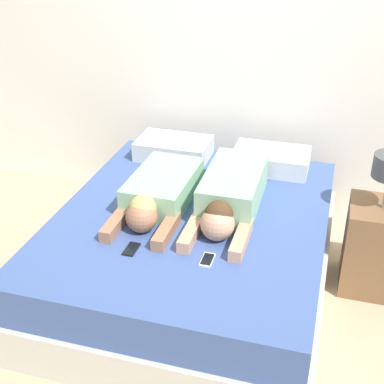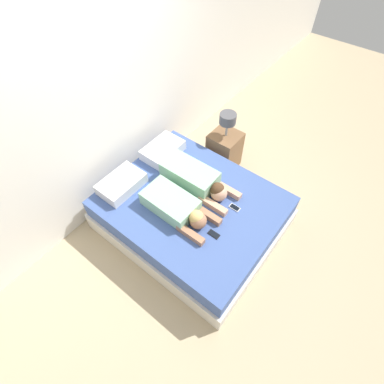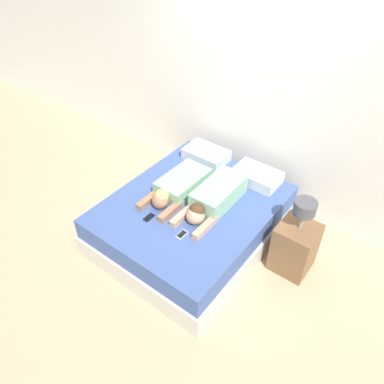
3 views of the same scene
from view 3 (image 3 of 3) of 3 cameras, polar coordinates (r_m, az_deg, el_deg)
The scene contains 10 objects.
ground_plane at distance 4.37m, azimuth 0.00°, elevation -6.62°, with size 12.00×12.00×0.00m, color tan.
wall_back at distance 4.38m, azimuth 9.34°, elevation 14.15°, with size 12.00×0.06×2.60m.
bed at distance 4.19m, azimuth 0.00°, elevation -4.28°, with size 1.64×1.97×0.51m.
pillow_head_left at distance 4.62m, azimuth 2.19°, elevation 5.71°, with size 0.52×0.34×0.14m.
pillow_head_right at distance 4.33m, azimuth 9.86°, elevation 2.41°, with size 0.52×0.34×0.14m.
person_left at distance 4.08m, azimuth -2.21°, elevation 0.78°, with size 0.37×0.87×0.21m.
person_right at distance 3.91m, azimuth 3.30°, elevation -0.93°, with size 0.35×0.95×0.22m.
cell_phone_left at distance 3.87m, azimuth -6.57°, elevation -3.86°, with size 0.06×0.12×0.01m.
cell_phone_right at distance 3.67m, azimuth -1.55°, elevation -6.48°, with size 0.06×0.12×0.01m.
nightstand at distance 3.97m, azimuth 15.44°, elevation -7.77°, with size 0.38×0.38×0.90m.
Camera 3 is at (1.83, -2.38, 3.17)m, focal length 35.00 mm.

